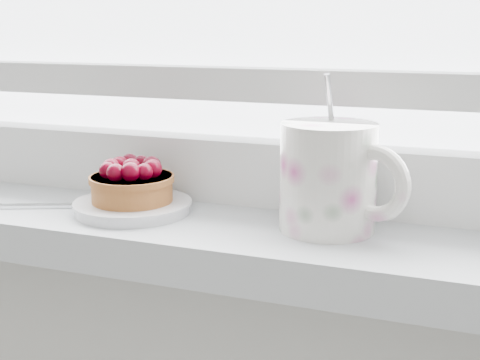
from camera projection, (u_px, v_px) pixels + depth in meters
The scene contains 4 objects.
saucer at pixel (133, 207), 0.70m from camera, with size 0.12×0.12×0.01m, color silver.
raspberry_tart at pixel (132, 182), 0.70m from camera, with size 0.09×0.09×0.05m.
floral_mug at pixel (331, 175), 0.63m from camera, with size 0.14×0.12×0.15m.
fork at pixel (73, 205), 0.72m from camera, with size 0.19×0.10×0.00m.
Camera 1 is at (0.26, 1.29, 1.13)m, focal length 50.00 mm.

